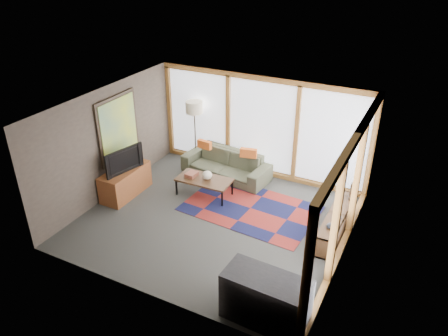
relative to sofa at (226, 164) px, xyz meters
The scene contains 17 objects.
ground 2.04m from the sofa, 69.71° to the right, with size 5.50×5.50×0.00m, color #2F2F2C.
room_envelope 2.16m from the sofa, 48.08° to the right, with size 5.52×5.02×2.62m.
rug 1.67m from the sofa, 43.40° to the right, with size 2.91×1.87×0.01m, color maroon.
sofa is the anchor object (origin of this frame).
pillow_left 0.75m from the sofa, behind, with size 0.39×0.12×0.21m, color #C6561E.
pillow_right 0.75m from the sofa, ahead, with size 0.42×0.12×0.23m, color #C6561E.
floor_lamp 1.21m from the sofa, 166.46° to the left, with size 0.45×0.45×1.78m, color black, non-canonical shape.
coffee_table 1.07m from the sofa, 92.18° to the right, with size 1.28×0.64×0.43m, color #362312, non-canonical shape.
book_stack 1.15m from the sofa, 108.99° to the right, with size 0.23×0.28×0.09m, color brown.
vase 1.05m from the sofa, 88.81° to the right, with size 0.24×0.24×0.20m, color beige.
bookshelf 3.34m from the sofa, 20.38° to the right, with size 0.35×1.94×0.49m, color #362312, non-canonical shape.
bowl_a 3.59m from the sofa, 28.85° to the right, with size 0.18×0.18×0.09m, color black.
bowl_b 3.45m from the sofa, 23.08° to the right, with size 0.17×0.17×0.09m, color black.
shelf_picture 3.30m from the sofa, ahead, with size 0.04×0.31×0.40m, color black.
tv_console 2.55m from the sofa, 132.50° to the right, with size 0.55×1.33×0.66m, color brown.
television 2.66m from the sofa, 131.56° to the right, with size 1.02×0.13×0.59m, color black.
bar_counter 4.82m from the sofa, 55.86° to the right, with size 1.36×0.63×0.86m, color black.
Camera 1 is at (3.73, -6.94, 5.47)m, focal length 35.00 mm.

